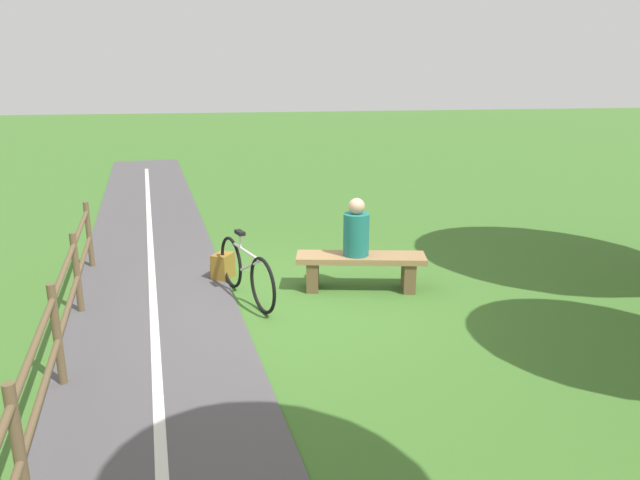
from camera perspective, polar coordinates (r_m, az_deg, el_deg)
The scene contains 6 objects.
ground_plane at distance 7.72m, azimuth -1.59°, elevation -6.12°, with size 80.00×80.00×0.00m, color #3D6B28.
bench at distance 8.08m, azimuth 4.00°, elevation -2.52°, with size 1.83×0.83×0.50m.
person_seated at distance 7.94m, azimuth 3.57°, elevation 0.91°, with size 0.42×0.42×0.80m.
bicycle at distance 7.76m, azimuth -7.26°, elevation -3.10°, with size 0.63×1.71×0.91m.
backpack at distance 8.65m, azimuth -9.52°, elevation -2.56°, with size 0.37×0.39×0.38m.
fence_roadside at distance 5.23m, azimuth -25.72°, elevation -11.66°, with size 1.03×9.38×1.03m.
Camera 1 is at (1.12, 7.07, 2.90)m, focal length 32.68 mm.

